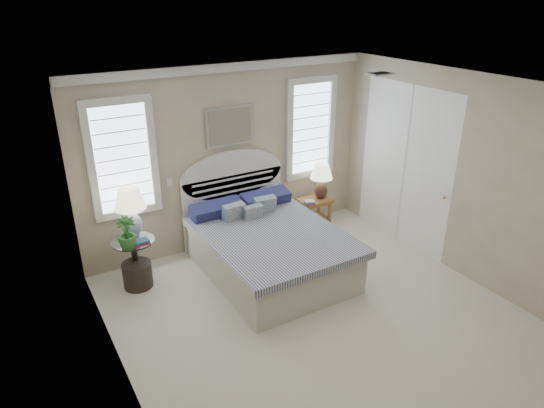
{
  "coord_description": "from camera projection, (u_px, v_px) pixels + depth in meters",
  "views": [
    {
      "loc": [
        -2.92,
        -3.64,
        3.6
      ],
      "look_at": [
        -0.17,
        1.0,
        1.21
      ],
      "focal_mm": 32.0,
      "sensor_mm": 36.0,
      "label": 1
    }
  ],
  "objects": [
    {
      "name": "window_right",
      "position": [
        310.0,
        128.0,
        7.63
      ],
      "size": [
        0.9,
        0.06,
        1.6
      ],
      "primitive_type": "cube",
      "color": "silver",
      "rests_on": "wall_back"
    },
    {
      "name": "switch_plate",
      "position": [
        170.0,
        182.0,
        6.72
      ],
      "size": [
        0.08,
        0.01,
        0.12
      ],
      "primitive_type": "cube",
      "color": "silver",
      "rests_on": "wall_back"
    },
    {
      "name": "lamp_right",
      "position": [
        321.0,
        177.0,
        7.66
      ],
      "size": [
        0.46,
        0.46,
        0.58
      ],
      "rotation": [
        0.0,
        0.0,
        -0.37
      ],
      "color": "black",
      "rests_on": "nightstand_right"
    },
    {
      "name": "floor_pot",
      "position": [
        138.0,
        275.0,
        6.35
      ],
      "size": [
        0.48,
        0.48,
        0.34
      ],
      "primitive_type": "cylinder",
      "rotation": [
        0.0,
        0.0,
        -0.33
      ],
      "color": "black",
      "rests_on": "floor"
    },
    {
      "name": "ceiling",
      "position": [
        341.0,
        93.0,
        4.58
      ],
      "size": [
        4.5,
        5.0,
        0.01
      ],
      "primitive_type": "cube",
      "color": "white",
      "rests_on": "wall_back"
    },
    {
      "name": "wall_left",
      "position": [
        121.0,
        281.0,
        4.08
      ],
      "size": [
        0.02,
        5.0,
        2.7
      ],
      "primitive_type": "cube",
      "color": "tan",
      "rests_on": "floor"
    },
    {
      "name": "window_left",
      "position": [
        122.0,
        158.0,
        6.26
      ],
      "size": [
        0.9,
        0.06,
        1.6
      ],
      "primitive_type": "cube",
      "color": "silver",
      "rests_on": "wall_back"
    },
    {
      "name": "closet_door",
      "position": [
        405.0,
        166.0,
        7.17
      ],
      "size": [
        0.02,
        1.8,
        2.4
      ],
      "primitive_type": "cube",
      "color": "white",
      "rests_on": "floor"
    },
    {
      "name": "wall_right",
      "position": [
        475.0,
        182.0,
        6.18
      ],
      "size": [
        0.02,
        5.0,
        2.7
      ],
      "primitive_type": "cube",
      "color": "tan",
      "rests_on": "floor"
    },
    {
      "name": "side_table_left",
      "position": [
        135.0,
        256.0,
        6.37
      ],
      "size": [
        0.56,
        0.56,
        0.63
      ],
      "color": "black",
      "rests_on": "floor"
    },
    {
      "name": "books_left",
      "position": [
        141.0,
        242.0,
        6.16
      ],
      "size": [
        0.21,
        0.15,
        0.06
      ],
      "rotation": [
        0.0,
        0.0,
        0.03
      ],
      "color": "#A52935",
      "rests_on": "side_table_left"
    },
    {
      "name": "potted_plant",
      "position": [
        127.0,
        233.0,
        5.99
      ],
      "size": [
        0.25,
        0.25,
        0.42
      ],
      "primitive_type": "imported",
      "rotation": [
        0.0,
        0.0,
        0.05
      ],
      "color": "#29682A",
      "rests_on": "side_table_left"
    },
    {
      "name": "nightstand_right",
      "position": [
        314.0,
        207.0,
        7.82
      ],
      "size": [
        0.5,
        0.4,
        0.53
      ],
      "color": "olive",
      "rests_on": "floor"
    },
    {
      "name": "hvac_vent",
      "position": [
        379.0,
        74.0,
        5.78
      ],
      "size": [
        0.3,
        0.2,
        0.02
      ],
      "primitive_type": "cube",
      "color": "#B2B2B2",
      "rests_on": "ceiling"
    },
    {
      "name": "crown_molding",
      "position": [
        228.0,
        67.0,
        6.54
      ],
      "size": [
        4.5,
        0.08,
        0.12
      ],
      "primitive_type": "cube",
      "color": "silver",
      "rests_on": "wall_back"
    },
    {
      "name": "painting",
      "position": [
        230.0,
        126.0,
        6.88
      ],
      "size": [
        0.74,
        0.04,
        0.58
      ],
      "primitive_type": "cube",
      "color": "silver",
      "rests_on": "wall_back"
    },
    {
      "name": "bed",
      "position": [
        266.0,
        244.0,
        6.67
      ],
      "size": [
        1.72,
        2.28,
        1.47
      ],
      "color": "beige",
      "rests_on": "floor"
    },
    {
      "name": "lamp_left",
      "position": [
        130.0,
        207.0,
        6.24
      ],
      "size": [
        0.53,
        0.53,
        0.67
      ],
      "rotation": [
        0.0,
        0.0,
        0.39
      ],
      "color": "white",
      "rests_on": "side_table_left"
    },
    {
      "name": "floor",
      "position": [
        328.0,
        325.0,
        5.68
      ],
      "size": [
        4.5,
        5.0,
        0.01
      ],
      "primitive_type": "cube",
      "color": "#BFB7A3",
      "rests_on": "ground"
    },
    {
      "name": "books_right",
      "position": [
        310.0,
        203.0,
        7.54
      ],
      "size": [
        0.2,
        0.18,
        0.07
      ],
      "rotation": [
        0.0,
        0.0,
        -0.43
      ],
      "color": "#A52935",
      "rests_on": "nightstand_right"
    },
    {
      "name": "wall_back",
      "position": [
        230.0,
        157.0,
        7.1
      ],
      "size": [
        4.5,
        0.02,
        2.7
      ],
      "primitive_type": "cube",
      "color": "tan",
      "rests_on": "floor"
    }
  ]
}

